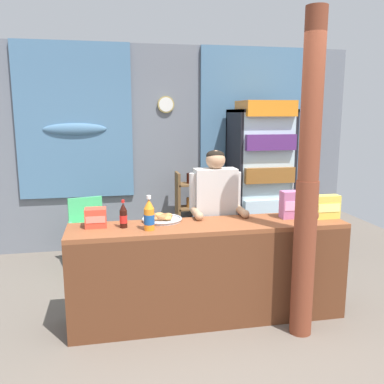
# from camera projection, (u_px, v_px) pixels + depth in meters

# --- Properties ---
(ground_plane) EXTENTS (7.28, 7.28, 0.00)m
(ground_plane) POSITION_uv_depth(u_px,v_px,m) (189.00, 292.00, 4.46)
(ground_plane) COLOR #665B51
(back_wall_curtained) EXTENTS (5.34, 0.22, 2.80)m
(back_wall_curtained) POSITION_uv_depth(u_px,v_px,m) (168.00, 144.00, 5.85)
(back_wall_curtained) COLOR slate
(back_wall_curtained) RESTS_ON ground
(stall_counter) EXTENTS (2.50, 0.53, 0.91)m
(stall_counter) POSITION_uv_depth(u_px,v_px,m) (211.00, 266.00, 3.70)
(stall_counter) COLOR brown
(stall_counter) RESTS_ON ground
(timber_post) EXTENTS (0.21, 0.19, 2.69)m
(timber_post) POSITION_uv_depth(u_px,v_px,m) (308.00, 188.00, 3.40)
(timber_post) COLOR brown
(timber_post) RESTS_ON ground
(drink_fridge) EXTENTS (0.78, 0.75, 2.05)m
(drink_fridge) POSITION_uv_depth(u_px,v_px,m) (261.00, 170.00, 5.63)
(drink_fridge) COLOR black
(drink_fridge) RESTS_ON ground
(bottle_shelf_rack) EXTENTS (0.48, 0.28, 1.10)m
(bottle_shelf_rack) POSITION_uv_depth(u_px,v_px,m) (193.00, 210.00, 5.73)
(bottle_shelf_rack) COLOR brown
(bottle_shelf_rack) RESTS_ON ground
(plastic_lawn_chair) EXTENTS (0.53, 0.53, 0.86)m
(plastic_lawn_chair) POSITION_uv_depth(u_px,v_px,m) (88.00, 228.00, 5.10)
(plastic_lawn_chair) COLOR #4CC675
(plastic_lawn_chair) RESTS_ON ground
(shopkeeper) EXTENTS (0.53, 0.42, 1.53)m
(shopkeeper) POSITION_uv_depth(u_px,v_px,m) (215.00, 207.00, 4.13)
(shopkeeper) COLOR #28282D
(shopkeeper) RESTS_ON ground
(soda_bottle_orange_soda) EXTENTS (0.09, 0.09, 0.30)m
(soda_bottle_orange_soda) POSITION_uv_depth(u_px,v_px,m) (149.00, 215.00, 3.51)
(soda_bottle_orange_soda) COLOR orange
(soda_bottle_orange_soda) RESTS_ON stall_counter
(soda_bottle_grape_soda) EXTENTS (0.07, 0.07, 0.25)m
(soda_bottle_grape_soda) POSITION_uv_depth(u_px,v_px,m) (313.00, 203.00, 4.11)
(soda_bottle_grape_soda) COLOR #56286B
(soda_bottle_grape_soda) RESTS_ON stall_counter
(soda_bottle_cola) EXTENTS (0.07, 0.07, 0.25)m
(soda_bottle_cola) POSITION_uv_depth(u_px,v_px,m) (123.00, 216.00, 3.59)
(soda_bottle_cola) COLOR black
(soda_bottle_cola) RESTS_ON stall_counter
(snack_box_instant_noodle) EXTENTS (0.24, 0.11, 0.22)m
(snack_box_instant_noodle) POSITION_uv_depth(u_px,v_px,m) (326.00, 207.00, 3.91)
(snack_box_instant_noodle) COLOR #EAD14C
(snack_box_instant_noodle) RESTS_ON stall_counter
(snack_box_crackers) EXTENTS (0.18, 0.15, 0.17)m
(snack_box_crackers) POSITION_uv_depth(u_px,v_px,m) (96.00, 218.00, 3.61)
(snack_box_crackers) COLOR #E5422D
(snack_box_crackers) RESTS_ON stall_counter
(snack_box_wafer) EXTENTS (0.19, 0.12, 0.26)m
(snack_box_wafer) POSITION_uv_depth(u_px,v_px,m) (291.00, 205.00, 3.92)
(snack_box_wafer) COLOR #B76699
(snack_box_wafer) RESTS_ON stall_counter
(pastry_tray) EXTENTS (0.37, 0.37, 0.07)m
(pastry_tray) POSITION_uv_depth(u_px,v_px,m) (162.00, 218.00, 3.83)
(pastry_tray) COLOR #BCBCC1
(pastry_tray) RESTS_ON stall_counter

